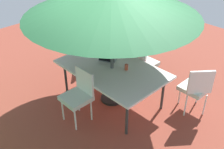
{
  "coord_description": "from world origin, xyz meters",
  "views": [
    {
      "loc": [
        -3.1,
        2.99,
        3.36
      ],
      "look_at": [
        0.0,
        0.0,
        0.59
      ],
      "focal_mm": 43.36,
      "sensor_mm": 36.0,
      "label": 1
    }
  ],
  "objects_px": {
    "chair_southwest": "(196,87)",
    "cup": "(126,67)",
    "chair_southeast": "(99,42)",
    "chair_north": "(79,94)",
    "chair_south": "(143,62)",
    "laptop": "(107,59)",
    "dining_table": "(112,70)",
    "patio_umbrella": "(112,1)"
  },
  "relations": [
    {
      "from": "patio_umbrella",
      "to": "cup",
      "type": "distance_m",
      "value": 1.24
    },
    {
      "from": "dining_table",
      "to": "laptop",
      "type": "xyz_separation_m",
      "value": [
        0.26,
        -0.12,
        0.09
      ]
    },
    {
      "from": "chair_south",
      "to": "chair_north",
      "type": "distance_m",
      "value": 1.65
    },
    {
      "from": "chair_north",
      "to": "chair_southwest",
      "type": "bearing_deg",
      "value": 50.87
    },
    {
      "from": "patio_umbrella",
      "to": "chair_southwest",
      "type": "xyz_separation_m",
      "value": [
        -1.3,
        -0.84,
        -1.45
      ]
    },
    {
      "from": "dining_table",
      "to": "patio_umbrella",
      "type": "distance_m",
      "value": 1.31
    },
    {
      "from": "chair_southwest",
      "to": "cup",
      "type": "xyz_separation_m",
      "value": [
        1.07,
        0.69,
        0.24
      ]
    },
    {
      "from": "patio_umbrella",
      "to": "chair_south",
      "type": "relative_size",
      "value": 3.02
    },
    {
      "from": "chair_south",
      "to": "laptop",
      "type": "relative_size",
      "value": 2.47
    },
    {
      "from": "chair_north",
      "to": "cup",
      "type": "relative_size",
      "value": 8.93
    },
    {
      "from": "patio_umbrella",
      "to": "chair_south",
      "type": "distance_m",
      "value": 1.69
    },
    {
      "from": "patio_umbrella",
      "to": "laptop",
      "type": "xyz_separation_m",
      "value": [
        0.26,
        -0.12,
        -1.22
      ]
    },
    {
      "from": "dining_table",
      "to": "chair_north",
      "type": "bearing_deg",
      "value": 89.86
    },
    {
      "from": "chair_north",
      "to": "laptop",
      "type": "xyz_separation_m",
      "value": [
        0.25,
        -0.93,
        0.24
      ]
    },
    {
      "from": "chair_southeast",
      "to": "patio_umbrella",
      "type": "bearing_deg",
      "value": -170.82
    },
    {
      "from": "dining_table",
      "to": "chair_southeast",
      "type": "relative_size",
      "value": 2.05
    },
    {
      "from": "chair_north",
      "to": "patio_umbrella",
      "type": "bearing_deg",
      "value": 89.13
    },
    {
      "from": "chair_southeast",
      "to": "cup",
      "type": "distance_m",
      "value": 1.67
    },
    {
      "from": "dining_table",
      "to": "patio_umbrella",
      "type": "bearing_deg",
      "value": 0.0
    },
    {
      "from": "chair_southwest",
      "to": "chair_southeast",
      "type": "bearing_deg",
      "value": -49.96
    },
    {
      "from": "patio_umbrella",
      "to": "laptop",
      "type": "distance_m",
      "value": 1.25
    },
    {
      "from": "chair_north",
      "to": "laptop",
      "type": "height_order",
      "value": "chair_north"
    },
    {
      "from": "chair_southwest",
      "to": "cup",
      "type": "distance_m",
      "value": 1.3
    },
    {
      "from": "patio_umbrella",
      "to": "chair_south",
      "type": "height_order",
      "value": "patio_umbrella"
    },
    {
      "from": "laptop",
      "to": "cup",
      "type": "xyz_separation_m",
      "value": [
        -0.48,
        -0.02,
        0.01
      ]
    },
    {
      "from": "chair_south",
      "to": "chair_north",
      "type": "height_order",
      "value": "same"
    },
    {
      "from": "laptop",
      "to": "chair_southwest",
      "type": "bearing_deg",
      "value": 177.26
    },
    {
      "from": "chair_southeast",
      "to": "chair_north",
      "type": "xyz_separation_m",
      "value": [
        -1.28,
        1.62,
        0.0
      ]
    },
    {
      "from": "chair_south",
      "to": "laptop",
      "type": "distance_m",
      "value": 0.82
    },
    {
      "from": "chair_southwest",
      "to": "patio_umbrella",
      "type": "bearing_deg",
      "value": -17.62
    },
    {
      "from": "chair_south",
      "to": "laptop",
      "type": "xyz_separation_m",
      "value": [
        0.3,
        0.73,
        0.24
      ]
    },
    {
      "from": "chair_southwest",
      "to": "chair_north",
      "type": "relative_size",
      "value": 1.0
    },
    {
      "from": "chair_southeast",
      "to": "chair_southwest",
      "type": "bearing_deg",
      "value": -137.73
    },
    {
      "from": "chair_southeast",
      "to": "laptop",
      "type": "xyz_separation_m",
      "value": [
        -1.02,
        0.69,
        0.24
      ]
    },
    {
      "from": "patio_umbrella",
      "to": "cup",
      "type": "relative_size",
      "value": 27.0
    },
    {
      "from": "chair_north",
      "to": "laptop",
      "type": "distance_m",
      "value": 0.99
    },
    {
      "from": "chair_southeast",
      "to": "chair_north",
      "type": "distance_m",
      "value": 2.06
    },
    {
      "from": "dining_table",
      "to": "chair_north",
      "type": "relative_size",
      "value": 2.05
    },
    {
      "from": "chair_north",
      "to": "cup",
      "type": "bearing_deg",
      "value": 75.59
    },
    {
      "from": "dining_table",
      "to": "chair_north",
      "type": "distance_m",
      "value": 0.82
    },
    {
      "from": "dining_table",
      "to": "chair_south",
      "type": "relative_size",
      "value": 2.05
    },
    {
      "from": "patio_umbrella",
      "to": "cup",
      "type": "bearing_deg",
      "value": -147.41
    }
  ]
}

